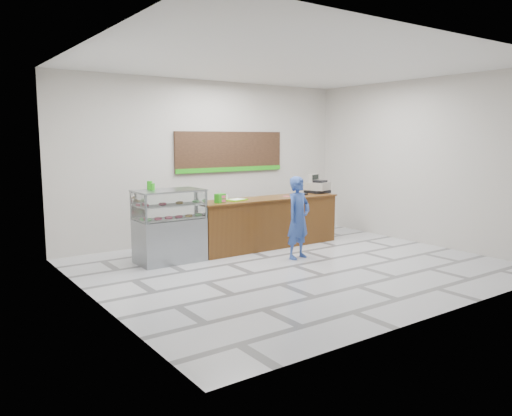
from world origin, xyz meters
TOP-DOWN VIEW (x-y plane):
  - floor at (0.00, 0.00)m, footprint 7.00×7.00m
  - back_wall at (0.00, 3.00)m, footprint 7.00×0.00m
  - ceiling at (0.00, 0.00)m, footprint 7.00×7.00m
  - sales_counter at (0.55, 1.55)m, footprint 3.26×0.76m
  - display_case at (-1.67, 1.55)m, footprint 1.22×0.72m
  - menu_board at (0.55, 2.96)m, footprint 2.80×0.06m
  - cash_register at (2.05, 1.69)m, footprint 0.58×0.59m
  - card_terminal at (1.53, 1.53)m, footprint 0.08×0.16m
  - serving_tray at (-0.20, 1.57)m, footprint 0.47×0.39m
  - napkin_box at (-0.44, 1.68)m, footprint 0.14×0.14m
  - straw_cup at (-0.57, 1.58)m, footprint 0.07×0.07m
  - promo_box at (-0.65, 1.44)m, footprint 0.22×0.17m
  - donut_decal at (1.04, 1.54)m, footprint 0.15×0.15m
  - green_cup_left at (-1.93, 1.64)m, footprint 0.08×0.08m
  - green_cup_right at (-1.92, 1.82)m, footprint 0.10×0.10m
  - customer at (0.43, 0.40)m, footprint 0.63×0.48m

SIDE VIEW (x-z plane):
  - floor at x=0.00m, z-range 0.00..0.00m
  - sales_counter at x=0.55m, z-range 0.00..1.03m
  - display_case at x=-1.67m, z-range 0.01..1.34m
  - customer at x=0.43m, z-range 0.00..1.55m
  - donut_decal at x=1.04m, z-range 1.03..1.03m
  - serving_tray at x=-0.20m, z-range 1.03..1.05m
  - card_terminal at x=1.53m, z-range 1.03..1.07m
  - straw_cup at x=-0.57m, z-range 1.03..1.14m
  - napkin_box at x=-0.44m, z-range 1.03..1.15m
  - promo_box at x=-0.65m, z-range 1.03..1.20m
  - cash_register at x=2.05m, z-range 0.98..1.39m
  - green_cup_left at x=-1.93m, z-range 1.33..1.45m
  - green_cup_right at x=-1.92m, z-range 1.33..1.48m
  - back_wall at x=0.00m, z-range -1.75..5.25m
  - menu_board at x=0.55m, z-range 1.48..2.38m
  - ceiling at x=0.00m, z-range 3.50..3.50m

